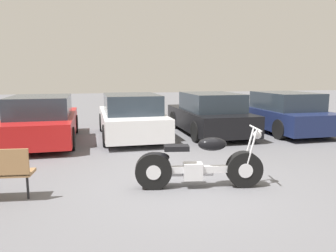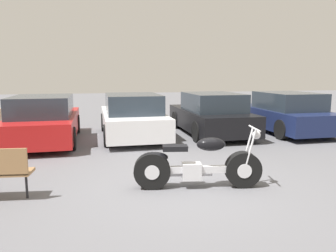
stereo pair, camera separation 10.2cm
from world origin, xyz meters
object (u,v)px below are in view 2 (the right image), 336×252
at_px(parked_car_red, 44,121).
at_px(parked_car_navy, 285,113).
at_px(parked_car_white, 132,117).
at_px(parked_car_black, 211,115).
at_px(motorcycle, 196,165).

relative_size(parked_car_red, parked_car_navy, 1.00).
height_order(parked_car_white, parked_car_black, same).
bearing_deg(parked_car_white, parked_car_black, 0.18).
xyz_separation_m(motorcycle, parked_car_black, (2.14, 5.10, 0.25)).
height_order(parked_car_black, parked_car_navy, same).
xyz_separation_m(parked_car_red, parked_car_navy, (8.08, 0.04, 0.00)).
bearing_deg(parked_car_black, parked_car_navy, -4.65).
bearing_deg(parked_car_black, parked_car_red, -177.28).
distance_m(parked_car_red, parked_car_white, 2.71).
bearing_deg(parked_car_navy, parked_car_red, -179.74).
relative_size(motorcycle, parked_car_white, 0.54).
relative_size(parked_car_red, parked_car_white, 1.00).
distance_m(motorcycle, parked_car_white, 5.13).
distance_m(parked_car_white, parked_car_black, 2.69).
bearing_deg(parked_car_navy, motorcycle, -134.71).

